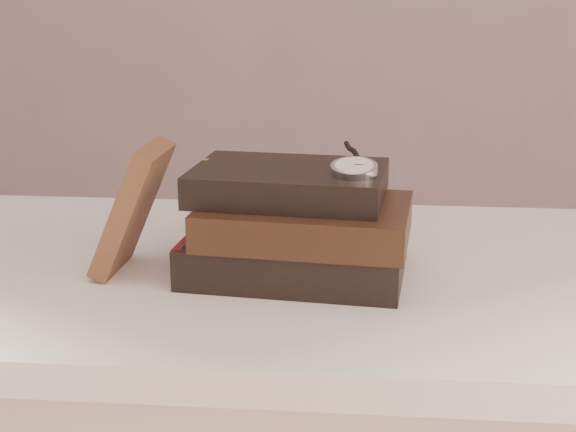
{
  "coord_description": "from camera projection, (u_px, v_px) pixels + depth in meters",
  "views": [
    {
      "loc": [
        0.11,
        -0.65,
        1.12
      ],
      "look_at": [
        0.02,
        0.32,
        0.82
      ],
      "focal_mm": 51.39,
      "sensor_mm": 36.0,
      "label": 1
    }
  ],
  "objects": [
    {
      "name": "journal",
      "position": [
        132.0,
        208.0,
        1.02
      ],
      "size": [
        0.1,
        0.11,
        0.17
      ],
      "primitive_type": "cube",
      "rotation": [
        0.0,
        0.41,
        -0.05
      ],
      "color": "#462B1B",
      "rests_on": "table"
    },
    {
      "name": "table",
      "position": [
        275.0,
        329.0,
        1.1
      ],
      "size": [
        1.0,
        0.6,
        0.75
      ],
      "color": "white",
      "rests_on": "ground"
    },
    {
      "name": "book_stack",
      "position": [
        297.0,
        226.0,
        1.02
      ],
      "size": [
        0.29,
        0.21,
        0.13
      ],
      "color": "black",
      "rests_on": "table"
    },
    {
      "name": "eyeglasses",
      "position": [
        240.0,
        193.0,
        1.12
      ],
      "size": [
        0.12,
        0.14,
        0.05
      ],
      "color": "silver",
      "rests_on": "book_stack"
    },
    {
      "name": "pocket_watch",
      "position": [
        354.0,
        167.0,
        0.97
      ],
      "size": [
        0.06,
        0.16,
        0.02
      ],
      "color": "silver",
      "rests_on": "book_stack"
    }
  ]
}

